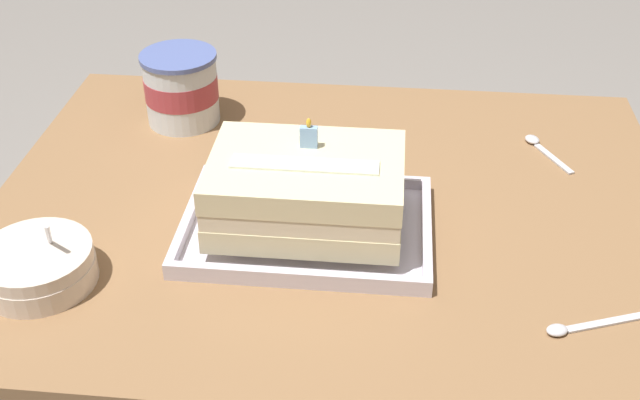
{
  "coord_description": "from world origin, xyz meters",
  "views": [
    {
      "loc": [
        0.08,
        -0.94,
        1.36
      ],
      "look_at": [
        -0.01,
        -0.04,
        0.74
      ],
      "focal_mm": 44.48,
      "sensor_mm": 36.0,
      "label": 1
    }
  ],
  "objects_px": {
    "birthday_cake": "(306,189)",
    "bowl_stack": "(38,266)",
    "serving_spoon_by_bowls": "(539,145)",
    "ice_cream_tub": "(181,88)",
    "serving_spoon_near_tray": "(576,327)",
    "foil_tray": "(307,228)"
  },
  "relations": [
    {
      "from": "serving_spoon_near_tray",
      "to": "serving_spoon_by_bowls",
      "type": "bearing_deg",
      "value": 88.76
    },
    {
      "from": "birthday_cake",
      "to": "ice_cream_tub",
      "type": "bearing_deg",
      "value": 129.42
    },
    {
      "from": "serving_spoon_by_bowls",
      "to": "foil_tray",
      "type": "bearing_deg",
      "value": -142.81
    },
    {
      "from": "bowl_stack",
      "to": "serving_spoon_by_bowls",
      "type": "height_order",
      "value": "bowl_stack"
    },
    {
      "from": "foil_tray",
      "to": "ice_cream_tub",
      "type": "xyz_separation_m",
      "value": [
        -0.25,
        0.3,
        0.05
      ]
    },
    {
      "from": "foil_tray",
      "to": "birthday_cake",
      "type": "distance_m",
      "value": 0.06
    },
    {
      "from": "birthday_cake",
      "to": "serving_spoon_near_tray",
      "type": "relative_size",
      "value": 1.99
    },
    {
      "from": "foil_tray",
      "to": "serving_spoon_by_bowls",
      "type": "distance_m",
      "value": 0.44
    },
    {
      "from": "serving_spoon_by_bowls",
      "to": "serving_spoon_near_tray",
      "type": "bearing_deg",
      "value": -91.24
    },
    {
      "from": "birthday_cake",
      "to": "bowl_stack",
      "type": "height_order",
      "value": "birthday_cake"
    },
    {
      "from": "birthday_cake",
      "to": "ice_cream_tub",
      "type": "distance_m",
      "value": 0.39
    },
    {
      "from": "serving_spoon_near_tray",
      "to": "ice_cream_tub",
      "type": "bearing_deg",
      "value": 141.91
    },
    {
      "from": "serving_spoon_by_bowls",
      "to": "ice_cream_tub",
      "type": "bearing_deg",
      "value": 176.68
    },
    {
      "from": "birthday_cake",
      "to": "serving_spoon_by_bowls",
      "type": "distance_m",
      "value": 0.44
    },
    {
      "from": "bowl_stack",
      "to": "ice_cream_tub",
      "type": "xyz_separation_m",
      "value": [
        0.08,
        0.44,
        0.04
      ]
    },
    {
      "from": "serving_spoon_by_bowls",
      "to": "birthday_cake",
      "type": "bearing_deg",
      "value": -142.81
    },
    {
      "from": "foil_tray",
      "to": "birthday_cake",
      "type": "height_order",
      "value": "birthday_cake"
    },
    {
      "from": "birthday_cake",
      "to": "bowl_stack",
      "type": "bearing_deg",
      "value": -157.08
    },
    {
      "from": "foil_tray",
      "to": "serving_spoon_near_tray",
      "type": "relative_size",
      "value": 2.64
    },
    {
      "from": "foil_tray",
      "to": "serving_spoon_near_tray",
      "type": "bearing_deg",
      "value": -25.2
    },
    {
      "from": "foil_tray",
      "to": "serving_spoon_near_tray",
      "type": "xyz_separation_m",
      "value": [
        0.34,
        -0.16,
        -0.0
      ]
    },
    {
      "from": "bowl_stack",
      "to": "serving_spoon_by_bowls",
      "type": "bearing_deg",
      "value": 30.82
    }
  ]
}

